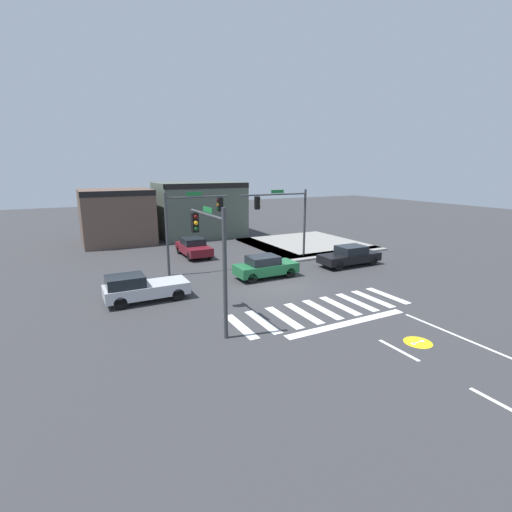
{
  "coord_description": "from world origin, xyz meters",
  "views": [
    {
      "loc": [
        -11.35,
        -18.99,
        7.07
      ],
      "look_at": [
        -0.89,
        1.19,
        1.74
      ],
      "focal_mm": 26.16,
      "sensor_mm": 36.0,
      "label": 1
    }
  ],
  "objects_px": {
    "traffic_signal_northwest": "(191,217)",
    "car_green": "(265,267)",
    "traffic_signal_northeast": "(283,211)",
    "traffic_signal_southwest": "(210,245)",
    "car_black": "(350,256)",
    "car_maroon": "(194,247)",
    "car_silver": "(142,288)"
  },
  "relations": [
    {
      "from": "traffic_signal_northwest",
      "to": "car_green",
      "type": "relative_size",
      "value": 1.34
    },
    {
      "from": "traffic_signal_northeast",
      "to": "traffic_signal_southwest",
      "type": "bearing_deg",
      "value": 44.53
    },
    {
      "from": "traffic_signal_northeast",
      "to": "car_black",
      "type": "bearing_deg",
      "value": 132.12
    },
    {
      "from": "car_black",
      "to": "car_green",
      "type": "bearing_deg",
      "value": 179.1
    },
    {
      "from": "traffic_signal_northeast",
      "to": "car_maroon",
      "type": "height_order",
      "value": "traffic_signal_northeast"
    },
    {
      "from": "traffic_signal_northeast",
      "to": "traffic_signal_northwest",
      "type": "bearing_deg",
      "value": 2.29
    },
    {
      "from": "traffic_signal_northeast",
      "to": "car_silver",
      "type": "height_order",
      "value": "traffic_signal_northeast"
    },
    {
      "from": "traffic_signal_northeast",
      "to": "car_green",
      "type": "height_order",
      "value": "traffic_signal_northeast"
    },
    {
      "from": "traffic_signal_northwest",
      "to": "car_maroon",
      "type": "bearing_deg",
      "value": 71.27
    },
    {
      "from": "car_green",
      "to": "car_maroon",
      "type": "relative_size",
      "value": 0.95
    },
    {
      "from": "traffic_signal_southwest",
      "to": "car_black",
      "type": "distance_m",
      "value": 14.43
    },
    {
      "from": "traffic_signal_southwest",
      "to": "car_maroon",
      "type": "relative_size",
      "value": 1.28
    },
    {
      "from": "traffic_signal_northeast",
      "to": "car_silver",
      "type": "bearing_deg",
      "value": 21.41
    },
    {
      "from": "traffic_signal_northwest",
      "to": "car_black",
      "type": "xyz_separation_m",
      "value": [
        10.99,
        -3.57,
        -3.12
      ]
    },
    {
      "from": "traffic_signal_northwest",
      "to": "traffic_signal_southwest",
      "type": "distance_m",
      "value": 9.26
    },
    {
      "from": "traffic_signal_northeast",
      "to": "car_green",
      "type": "bearing_deg",
      "value": 46.0
    },
    {
      "from": "traffic_signal_northwest",
      "to": "car_green",
      "type": "height_order",
      "value": "traffic_signal_northwest"
    },
    {
      "from": "traffic_signal_northwest",
      "to": "traffic_signal_southwest",
      "type": "bearing_deg",
      "value": -102.53
    },
    {
      "from": "traffic_signal_northeast",
      "to": "car_maroon",
      "type": "xyz_separation_m",
      "value": [
        -5.87,
        4.47,
        -3.15
      ]
    },
    {
      "from": "traffic_signal_southwest",
      "to": "car_black",
      "type": "height_order",
      "value": "traffic_signal_southwest"
    },
    {
      "from": "car_black",
      "to": "car_green",
      "type": "xyz_separation_m",
      "value": [
        -7.13,
        0.11,
        0.0
      ]
    },
    {
      "from": "traffic_signal_northeast",
      "to": "traffic_signal_southwest",
      "type": "distance_m",
      "value": 13.32
    },
    {
      "from": "traffic_signal_northeast",
      "to": "car_black",
      "type": "xyz_separation_m",
      "value": [
        3.5,
        -3.87,
        -3.15
      ]
    },
    {
      "from": "car_green",
      "to": "traffic_signal_northeast",
      "type": "bearing_deg",
      "value": 46.0
    },
    {
      "from": "car_maroon",
      "to": "car_silver",
      "type": "height_order",
      "value": "car_silver"
    },
    {
      "from": "car_black",
      "to": "car_maroon",
      "type": "distance_m",
      "value": 12.54
    },
    {
      "from": "car_black",
      "to": "traffic_signal_southwest",
      "type": "bearing_deg",
      "value": -157.16
    },
    {
      "from": "traffic_signal_northwest",
      "to": "car_silver",
      "type": "relative_size",
      "value": 1.25
    },
    {
      "from": "car_black",
      "to": "car_maroon",
      "type": "bearing_deg",
      "value": 138.33
    },
    {
      "from": "traffic_signal_southwest",
      "to": "car_green",
      "type": "distance_m",
      "value": 8.65
    },
    {
      "from": "car_black",
      "to": "car_silver",
      "type": "bearing_deg",
      "value": -177.19
    },
    {
      "from": "traffic_signal_northwest",
      "to": "car_maroon",
      "type": "height_order",
      "value": "traffic_signal_northwest"
    }
  ]
}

